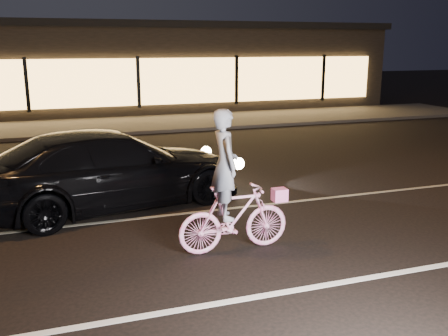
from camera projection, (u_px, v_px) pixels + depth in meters
name	position (u px, v px, depth m)	size (l,w,h in m)	color
ground	(288.00, 243.00, 8.24)	(90.00, 90.00, 0.00)	black
lane_stripe_near	(335.00, 283.00, 6.86)	(60.00, 0.12, 0.01)	silver
lane_stripe_far	(244.00, 207.00, 10.07)	(60.00, 0.10, 0.01)	gray
sidewalk	(147.00, 124.00, 20.17)	(30.00, 4.00, 0.12)	#383533
storefront	(125.00, 65.00, 25.15)	(25.40, 8.42, 4.20)	black
cyclist	(232.00, 202.00, 7.77)	(1.81, 0.62, 2.28)	#FF339D
sedan	(112.00, 169.00, 9.97)	(5.68, 3.27, 1.55)	black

